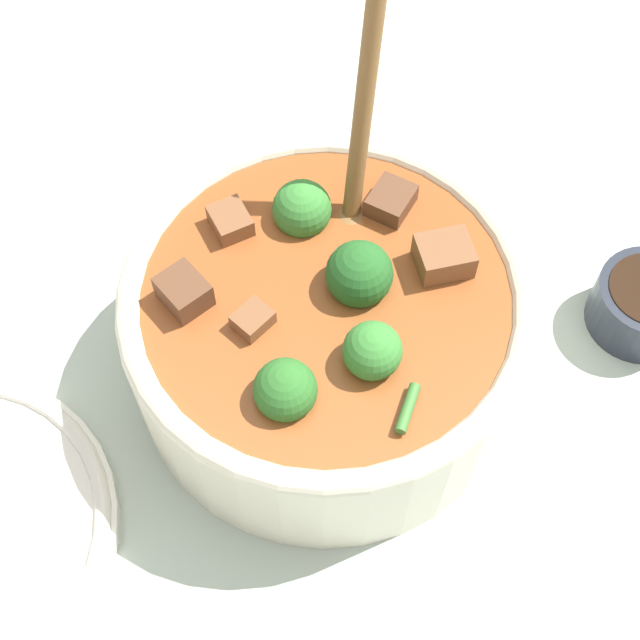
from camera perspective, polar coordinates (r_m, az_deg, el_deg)
The scene contains 3 objects.
ground_plane at distance 0.65m, azimuth 0.00°, elevation -3.11°, with size 4.00×4.00×0.00m, color #ADBCAD.
stew_bowl at distance 0.59m, azimuth 0.01°, elevation -0.30°, with size 0.27×0.27×0.26m.
condiment_bowl at distance 0.69m, azimuth 19.78°, elevation 1.03°, with size 0.08×0.08×0.04m.
Camera 1 is at (0.30, 0.00, 0.57)m, focal length 50.00 mm.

